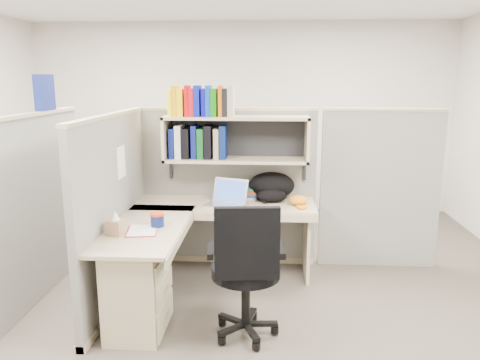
# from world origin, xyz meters

# --- Properties ---
(ground) EXTENTS (6.00, 6.00, 0.00)m
(ground) POSITION_xyz_m (0.00, 0.00, 0.00)
(ground) COLOR #3A352C
(ground) RESTS_ON ground
(room_shell) EXTENTS (6.00, 6.00, 6.00)m
(room_shell) POSITION_xyz_m (0.00, 0.00, 1.62)
(room_shell) COLOR #B9B2A7
(room_shell) RESTS_ON ground
(cubicle) EXTENTS (3.79, 1.84, 1.95)m
(cubicle) POSITION_xyz_m (-0.37, 0.45, 0.91)
(cubicle) COLOR slate
(cubicle) RESTS_ON ground
(desk) EXTENTS (1.74, 1.75, 0.73)m
(desk) POSITION_xyz_m (-0.41, -0.29, 0.44)
(desk) COLOR tan
(desk) RESTS_ON ground
(laptop) EXTENTS (0.45, 0.45, 0.25)m
(laptop) POSITION_xyz_m (0.01, 0.47, 0.86)
(laptop) COLOR #ACABB0
(laptop) RESTS_ON desk
(backpack) EXTENTS (0.52, 0.44, 0.27)m
(backpack) POSITION_xyz_m (0.45, 0.72, 0.87)
(backpack) COLOR black
(backpack) RESTS_ON desk
(orange_cap) EXTENTS (0.23, 0.24, 0.09)m
(orange_cap) POSITION_xyz_m (0.71, 0.55, 0.78)
(orange_cap) COLOR orange
(orange_cap) RESTS_ON desk
(snack_canister) EXTENTS (0.11, 0.11, 0.11)m
(snack_canister) POSITION_xyz_m (-0.48, -0.19, 0.79)
(snack_canister) COLOR #0D1850
(snack_canister) RESTS_ON desk
(tissue_box) EXTENTS (0.14, 0.14, 0.19)m
(tissue_box) POSITION_xyz_m (-0.75, -0.41, 0.82)
(tissue_box) COLOR #9F765A
(tissue_box) RESTS_ON desk
(mouse) EXTENTS (0.09, 0.07, 0.03)m
(mouse) POSITION_xyz_m (0.14, 0.32, 0.75)
(mouse) COLOR #819AB7
(mouse) RESTS_ON desk
(paper_cup) EXTENTS (0.08, 0.08, 0.10)m
(paper_cup) POSITION_xyz_m (-0.04, 0.69, 0.78)
(paper_cup) COLOR white
(paper_cup) RESTS_ON desk
(book_stack) EXTENTS (0.17, 0.23, 0.11)m
(book_stack) POSITION_xyz_m (0.22, 0.80, 0.79)
(book_stack) COLOR gray
(book_stack) RESTS_ON desk
(loose_paper) EXTENTS (0.26, 0.32, 0.00)m
(loose_paper) POSITION_xyz_m (-0.58, -0.30, 0.73)
(loose_paper) COLOR silver
(loose_paper) RESTS_ON desk
(task_chair) EXTENTS (0.58, 0.53, 1.08)m
(task_chair) POSITION_xyz_m (0.26, -0.62, 0.38)
(task_chair) COLOR black
(task_chair) RESTS_ON ground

